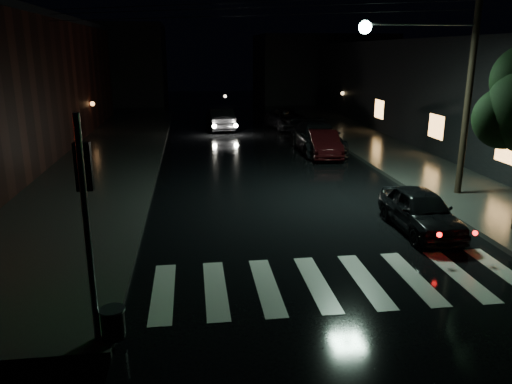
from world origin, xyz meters
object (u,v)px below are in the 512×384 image
object	(u,v)px
oncoming_car	(220,119)
parked_car_c	(318,137)
parked_car_a	(421,210)
parked_car_b	(323,143)
parked_car_d	(287,119)

from	to	relation	value
oncoming_car	parked_car_c	bearing A→B (deg)	115.72
parked_car_a	oncoming_car	bearing A→B (deg)	103.23
parked_car_b	parked_car_d	world-z (taller)	parked_car_d
parked_car_b	parked_car_d	bearing A→B (deg)	95.01
parked_car_a	parked_car_d	world-z (taller)	parked_car_d
parked_car_c	parked_car_d	size ratio (longest dim) A/B	1.09
parked_car_a	parked_car_b	world-z (taller)	parked_car_b
parked_car_d	oncoming_car	bearing A→B (deg)	171.83
parked_car_c	oncoming_car	bearing A→B (deg)	118.84
parked_car_d	oncoming_car	world-z (taller)	oncoming_car
parked_car_c	parked_car_b	bearing A→B (deg)	-91.81
parked_car_b	parked_car_d	size ratio (longest dim) A/B	0.84
parked_car_b	oncoming_car	size ratio (longest dim) A/B	0.90
parked_car_b	parked_car_d	xyz separation A→B (m)	(0.01, 9.87, 0.01)
parked_car_b	parked_car_c	size ratio (longest dim) A/B	0.77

